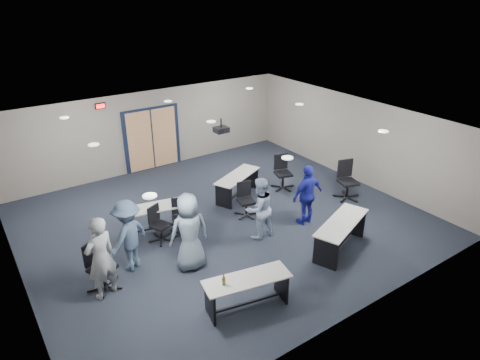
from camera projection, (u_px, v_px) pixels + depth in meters
floor at (223, 220)px, 11.65m from camera, size 10.00×10.00×0.00m
back_wall at (151, 130)px, 14.45m from camera, size 10.00×0.04×2.70m
front_wall at (356, 260)px, 7.72m from camera, size 10.00×0.04×2.70m
left_wall at (11, 234)px, 8.51m from camera, size 0.04×9.00×2.70m
right_wall at (354, 139)px, 13.66m from camera, size 0.04×9.00×2.70m
ceiling at (221, 125)px, 10.52m from camera, size 10.00×9.00×0.04m
double_door at (152, 139)px, 14.55m from camera, size 2.00×0.07×2.20m
exit_sign at (100, 106)px, 13.12m from camera, size 0.32×0.07×0.18m
ceiling_projector at (221, 130)px, 11.17m from camera, size 0.35×0.32×0.37m
ceiling_can_lights at (216, 124)px, 10.72m from camera, size 6.24×5.74×0.02m
table_front_left at (247, 287)px, 8.35m from camera, size 1.81×0.91×0.96m
table_front_right at (341, 231)px, 10.17m from camera, size 2.00×1.27×0.77m
table_back_left at (156, 214)px, 10.97m from camera, size 1.85×0.93×0.84m
table_back_right at (238, 182)px, 12.75m from camera, size 1.83×1.26×0.71m
chair_back_a at (160, 224)px, 10.57m from camera, size 0.78×0.78×0.93m
chair_back_b at (181, 218)px, 10.79m from camera, size 0.80×0.80×0.97m
chair_back_c at (246, 200)px, 11.70m from camera, size 0.74×0.74×0.96m
chair_back_d at (283, 172)px, 13.26m from camera, size 0.84×0.84×1.08m
chair_loose_left at (102, 267)px, 8.87m from camera, size 0.92×0.92×1.08m
chair_loose_right at (348, 181)px, 12.61m from camera, size 0.90×0.90×1.16m
person_gray at (101, 258)px, 8.50m from camera, size 0.77×0.63×1.83m
person_plaid at (189, 232)px, 9.39m from camera, size 0.98×0.72×1.83m
person_lightblue at (259, 208)px, 10.59m from camera, size 0.79×0.62×1.62m
person_navy at (307, 195)px, 11.22m from camera, size 0.99×0.43×1.66m
person_back at (128, 236)px, 9.38m from camera, size 1.26×1.06×1.69m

